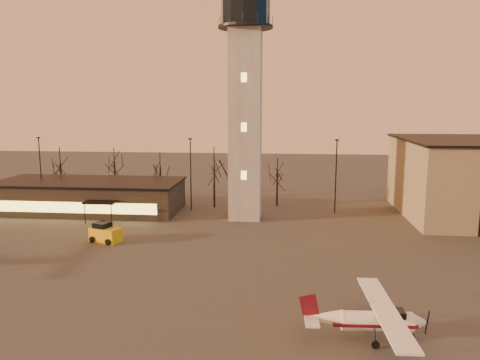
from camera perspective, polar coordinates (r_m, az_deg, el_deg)
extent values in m
plane|color=#3D3A38|center=(33.52, -4.04, -17.11)|extent=(220.00, 220.00, 0.00)
cube|color=gray|center=(59.86, 0.65, 6.56)|extent=(4.00, 4.00, 24.00)
cylinder|color=black|center=(60.50, 0.68, 18.13)|extent=(6.80, 6.80, 0.30)
cylinder|color=black|center=(60.81, 0.68, 19.85)|extent=(6.00, 6.00, 3.40)
cube|color=black|center=(68.53, -17.87, -1.97)|extent=(25.00, 10.00, 4.00)
cube|color=black|center=(68.15, -17.96, -0.20)|extent=(25.40, 10.40, 0.30)
cube|color=#FFDC59|center=(64.14, -19.63, -3.18)|extent=(22.00, 0.08, 1.40)
cube|color=black|center=(61.45, -16.69, -2.61)|extent=(4.00, 2.00, 0.20)
cylinder|color=black|center=(73.32, -23.12, 0.83)|extent=(0.16, 0.16, 10.00)
cube|color=black|center=(72.81, -23.37, 4.76)|extent=(0.50, 0.25, 0.18)
cylinder|color=black|center=(65.67, -6.02, 0.62)|extent=(0.16, 0.16, 10.00)
cube|color=black|center=(65.10, -6.10, 5.01)|extent=(0.50, 0.25, 0.18)
cylinder|color=black|center=(64.70, 11.60, 0.34)|extent=(0.16, 0.16, 10.00)
cube|color=black|center=(64.12, 11.75, 4.80)|extent=(0.50, 0.25, 0.18)
cylinder|color=black|center=(78.88, -20.95, -0.05)|extent=(0.28, 0.28, 5.74)
cylinder|color=black|center=(73.20, -9.65, -0.45)|extent=(0.28, 0.28, 5.25)
cylinder|color=black|center=(67.40, -3.16, -0.78)|extent=(0.28, 0.28, 6.16)
cylinder|color=black|center=(68.71, 4.54, -1.10)|extent=(0.28, 0.28, 4.97)
cylinder|color=black|center=(77.51, -14.99, 0.04)|extent=(0.28, 0.28, 5.60)
cylinder|color=white|center=(32.26, 16.31, -16.19)|extent=(4.53, 1.45, 1.27)
cone|color=white|center=(32.94, 20.94, -15.89)|extent=(0.93, 1.24, 1.21)
cone|color=white|center=(31.64, 10.23, -16.19)|extent=(2.38, 1.17, 1.07)
cube|color=black|center=(32.31, 18.09, -15.38)|extent=(1.50, 1.08, 0.68)
cube|color=#580C18|center=(32.24, 15.95, -16.28)|extent=(5.30, 1.52, 0.21)
cube|color=white|center=(32.06, 17.25, -14.91)|extent=(1.90, 10.76, 0.14)
cube|color=white|center=(31.50, 8.59, -16.06)|extent=(1.01, 3.24, 0.08)
cube|color=#580C18|center=(31.21, 8.44, -14.93)|extent=(1.35, 0.13, 1.65)
cube|color=#E1AE0D|center=(53.27, -16.04, -6.42)|extent=(3.73, 2.83, 1.55)
cube|color=black|center=(53.34, -16.43, -5.43)|extent=(2.00, 2.00, 0.89)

